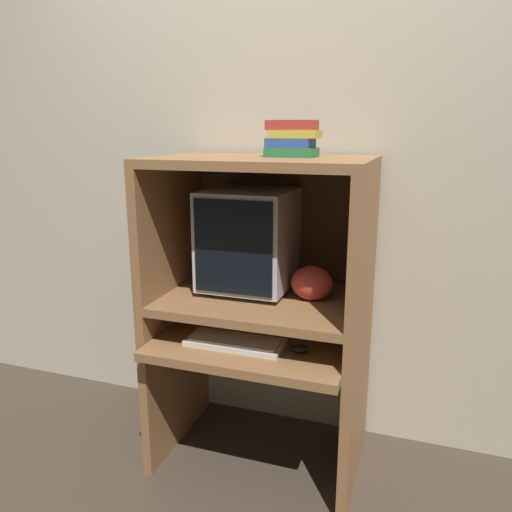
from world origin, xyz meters
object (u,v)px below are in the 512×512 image
(crt_monitor, at_px, (249,239))
(mouse, at_px, (299,349))
(keyboard, at_px, (236,342))
(snack_bag, at_px, (312,283))
(book_stack, at_px, (292,139))

(crt_monitor, xyz_separation_m, mouse, (0.29, -0.24, -0.37))
(keyboard, bearing_deg, snack_bag, 37.29)
(crt_monitor, bearing_deg, snack_bag, -9.79)
(crt_monitor, bearing_deg, book_stack, -4.98)
(keyboard, height_order, book_stack, book_stack)
(snack_bag, bearing_deg, keyboard, -142.71)
(mouse, bearing_deg, snack_bag, 89.38)
(keyboard, bearing_deg, mouse, 2.60)
(mouse, relative_size, snack_bag, 0.42)
(keyboard, distance_m, snack_bag, 0.39)
(crt_monitor, xyz_separation_m, keyboard, (0.03, -0.25, -0.37))
(book_stack, bearing_deg, keyboard, -124.30)
(snack_bag, relative_size, book_stack, 0.86)
(mouse, height_order, snack_bag, snack_bag)
(keyboard, bearing_deg, book_stack, 55.70)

